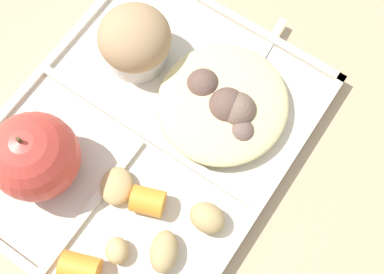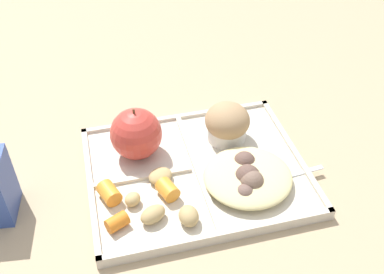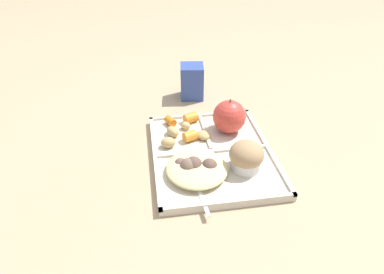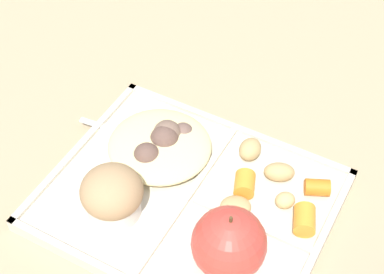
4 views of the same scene
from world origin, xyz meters
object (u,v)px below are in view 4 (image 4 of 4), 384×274
green_apple (229,244)px  plastic_fork (137,138)px  lunch_tray (188,201)px  bran_muffin (112,195)px

green_apple → plastic_fork: size_ratio=0.62×
lunch_tray → green_apple: (-0.08, 0.06, 0.05)m
lunch_tray → green_apple: green_apple is taller
bran_muffin → plastic_fork: (0.04, -0.11, -0.03)m
green_apple → bran_muffin: (0.15, 0.00, -0.01)m
lunch_tray → plastic_fork: size_ratio=2.32×
lunch_tray → bran_muffin: 0.10m
plastic_fork → lunch_tray: bearing=153.9°
green_apple → plastic_fork: (0.19, -0.11, -0.04)m
lunch_tray → bran_muffin: bearing=40.8°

